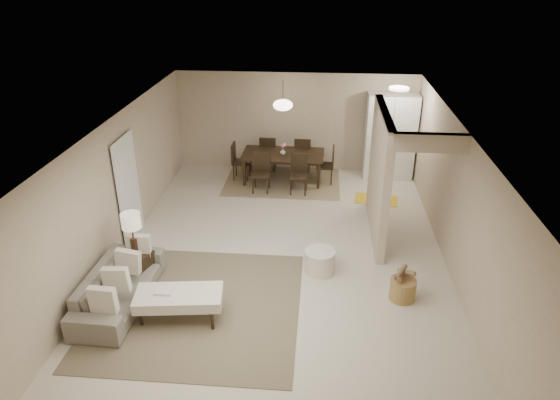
# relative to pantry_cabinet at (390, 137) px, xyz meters

# --- Properties ---
(floor) EXTENTS (9.00, 9.00, 0.00)m
(floor) POSITION_rel_pantry_cabinet_xyz_m (-2.35, -4.15, -1.05)
(floor) COLOR beige
(floor) RESTS_ON ground
(ceiling) EXTENTS (9.00, 9.00, 0.00)m
(ceiling) POSITION_rel_pantry_cabinet_xyz_m (-2.35, -4.15, 1.45)
(ceiling) COLOR white
(ceiling) RESTS_ON back_wall
(back_wall) EXTENTS (6.00, 0.00, 6.00)m
(back_wall) POSITION_rel_pantry_cabinet_xyz_m (-2.35, 0.35, 0.20)
(back_wall) COLOR tan
(back_wall) RESTS_ON floor
(left_wall) EXTENTS (0.00, 9.00, 9.00)m
(left_wall) POSITION_rel_pantry_cabinet_xyz_m (-5.35, -4.15, 0.20)
(left_wall) COLOR tan
(left_wall) RESTS_ON floor
(right_wall) EXTENTS (0.00, 9.00, 9.00)m
(right_wall) POSITION_rel_pantry_cabinet_xyz_m (0.65, -4.15, 0.20)
(right_wall) COLOR tan
(right_wall) RESTS_ON floor
(partition) EXTENTS (0.15, 2.50, 2.50)m
(partition) POSITION_rel_pantry_cabinet_xyz_m (-0.55, -2.90, 0.20)
(partition) COLOR tan
(partition) RESTS_ON floor
(doorway) EXTENTS (0.04, 0.90, 2.04)m
(doorway) POSITION_rel_pantry_cabinet_xyz_m (-5.32, -3.55, -0.03)
(doorway) COLOR black
(doorway) RESTS_ON floor
(pantry_cabinet) EXTENTS (1.20, 0.55, 2.10)m
(pantry_cabinet) POSITION_rel_pantry_cabinet_xyz_m (0.00, 0.00, 0.00)
(pantry_cabinet) COLOR white
(pantry_cabinet) RESTS_ON floor
(flush_light) EXTENTS (0.44, 0.44, 0.05)m
(flush_light) POSITION_rel_pantry_cabinet_xyz_m (-0.05, -0.95, 1.41)
(flush_light) COLOR white
(flush_light) RESTS_ON ceiling
(living_rug) EXTENTS (3.20, 3.20, 0.01)m
(living_rug) POSITION_rel_pantry_cabinet_xyz_m (-3.54, -5.60, -1.04)
(living_rug) COLOR brown
(living_rug) RESTS_ON floor
(sofa) EXTENTS (2.12, 0.88, 0.61)m
(sofa) POSITION_rel_pantry_cabinet_xyz_m (-4.80, -5.60, -0.74)
(sofa) COLOR slate
(sofa) RESTS_ON floor
(ottoman_bench) EXTENTS (1.37, 0.75, 0.47)m
(ottoman_bench) POSITION_rel_pantry_cabinet_xyz_m (-3.74, -5.90, -0.67)
(ottoman_bench) COLOR beige
(ottoman_bench) RESTS_ON living_rug
(side_table) EXTENTS (0.58, 0.58, 0.49)m
(side_table) POSITION_rel_pantry_cabinet_xyz_m (-4.75, -4.91, -0.80)
(side_table) COLOR black
(side_table) RESTS_ON floor
(table_lamp) EXTENTS (0.32, 0.32, 0.76)m
(table_lamp) POSITION_rel_pantry_cabinet_xyz_m (-4.75, -4.91, 0.00)
(table_lamp) COLOR #462D1E
(table_lamp) RESTS_ON side_table
(round_pouf) EXTENTS (0.54, 0.54, 0.42)m
(round_pouf) POSITION_rel_pantry_cabinet_xyz_m (-1.63, -4.46, -0.84)
(round_pouf) COLOR beige
(round_pouf) RESTS_ON floor
(wicker_basket) EXTENTS (0.47, 0.47, 0.36)m
(wicker_basket) POSITION_rel_pantry_cabinet_xyz_m (-0.29, -5.11, -0.87)
(wicker_basket) COLOR olive
(wicker_basket) RESTS_ON floor
(dining_rug) EXTENTS (2.80, 2.10, 0.01)m
(dining_rug) POSITION_rel_pantry_cabinet_xyz_m (-2.60, -0.51, -1.04)
(dining_rug) COLOR #8E7E58
(dining_rug) RESTS_ON floor
(dining_table) EXTENTS (2.01, 1.15, 0.70)m
(dining_table) POSITION_rel_pantry_cabinet_xyz_m (-2.60, -0.51, -0.70)
(dining_table) COLOR black
(dining_table) RESTS_ON dining_rug
(dining_chairs) EXTENTS (2.49, 1.82, 0.93)m
(dining_chairs) POSITION_rel_pantry_cabinet_xyz_m (-2.60, -0.51, -0.59)
(dining_chairs) COLOR black
(dining_chairs) RESTS_ON dining_rug
(vase) EXTENTS (0.16, 0.16, 0.14)m
(vase) POSITION_rel_pantry_cabinet_xyz_m (-2.60, -0.51, -0.28)
(vase) COLOR white
(vase) RESTS_ON dining_table
(yellow_mat) EXTENTS (1.03, 0.71, 0.01)m
(yellow_mat) POSITION_rel_pantry_cabinet_xyz_m (-0.38, -1.42, -1.04)
(yellow_mat) COLOR gold
(yellow_mat) RESTS_ON floor
(pendant_light) EXTENTS (0.46, 0.46, 0.71)m
(pendant_light) POSITION_rel_pantry_cabinet_xyz_m (-2.60, -0.51, 0.87)
(pendant_light) COLOR #462D1E
(pendant_light) RESTS_ON ceiling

